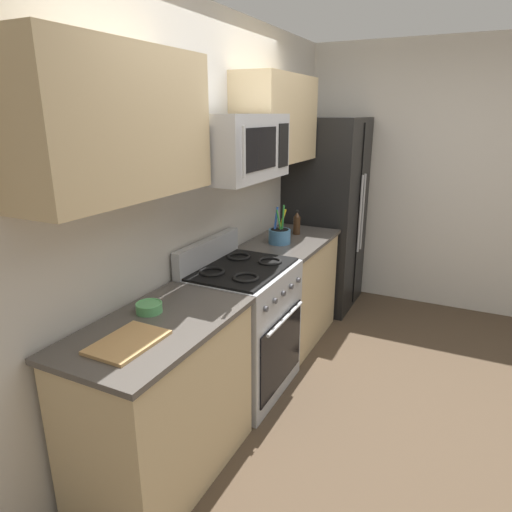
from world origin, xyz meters
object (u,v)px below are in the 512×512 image
at_px(range_oven, 242,328).
at_px(utensil_crock, 280,235).
at_px(microwave, 237,147).
at_px(cutting_board, 128,342).
at_px(refrigerator, 326,215).
at_px(bottle_soy, 297,223).
at_px(prep_bowl, 149,307).

relative_size(range_oven, utensil_crock, 3.45).
xyz_separation_m(microwave, cutting_board, (-1.14, -0.04, -0.80)).
xyz_separation_m(refrigerator, cutting_board, (-2.92, 0.00, -0.02)).
bearing_deg(cutting_board, microwave, 1.95).
distance_m(microwave, utensil_crock, 1.03).
distance_m(microwave, bottle_soy, 1.26).
bearing_deg(microwave, utensil_crock, 0.23).
relative_size(microwave, bottle_soy, 3.55).
bearing_deg(cutting_board, utensil_crock, 1.29).
relative_size(cutting_board, prep_bowl, 2.47).
height_order(cutting_board, bottle_soy, bottle_soy).
xyz_separation_m(utensil_crock, bottle_soy, (0.33, -0.02, 0.03)).
bearing_deg(utensil_crock, bottle_soy, -3.47).
xyz_separation_m(microwave, prep_bowl, (-0.82, 0.09, -0.78)).
bearing_deg(prep_bowl, refrigerator, -3.01).
xyz_separation_m(bottle_soy, prep_bowl, (-1.86, 0.11, -0.07)).
bearing_deg(prep_bowl, utensil_crock, -3.42).
bearing_deg(bottle_soy, utensil_crock, 176.53).
relative_size(range_oven, bottle_soy, 5.12).
height_order(microwave, prep_bowl, microwave).
bearing_deg(utensil_crock, cutting_board, -178.71).
distance_m(utensil_crock, cutting_board, 1.85).
xyz_separation_m(refrigerator, microwave, (-1.78, 0.04, 0.77)).
xyz_separation_m(range_oven, refrigerator, (1.78, -0.02, 0.47)).
relative_size(bottle_soy, prep_bowl, 1.50).
bearing_deg(prep_bowl, microwave, -6.55).
xyz_separation_m(cutting_board, prep_bowl, (0.32, 0.13, 0.02)).
bearing_deg(bottle_soy, prep_bowl, 176.57).
relative_size(refrigerator, prep_bowl, 13.32).
xyz_separation_m(refrigerator, utensil_crock, (-1.07, 0.05, 0.03)).
bearing_deg(cutting_board, bottle_soy, 0.57).
height_order(utensil_crock, bottle_soy, utensil_crock).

